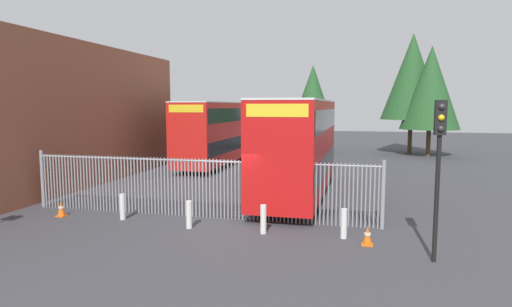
{
  "coord_description": "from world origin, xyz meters",
  "views": [
    {
      "loc": [
        4.63,
        -14.81,
        4.15
      ],
      "look_at": [
        0.0,
        4.0,
        2.0
      ],
      "focal_mm": 30.14,
      "sensor_mm": 36.0,
      "label": 1
    }
  ],
  "objects_px": {
    "bollard_near_right": "(263,219)",
    "bollard_far_right": "(344,224)",
    "traffic_light_kerbside": "(439,151)",
    "bollard_near_left": "(122,207)",
    "double_decker_bus_near_gate": "(299,144)",
    "traffic_cone_mid_forecourt": "(61,209)",
    "bollard_center_front": "(189,215)",
    "traffic_cone_by_gate": "(367,236)",
    "double_decker_bus_behind_fence_left": "(217,131)"
  },
  "relations": [
    {
      "from": "bollard_center_front",
      "to": "traffic_cone_by_gate",
      "type": "relative_size",
      "value": 1.61
    },
    {
      "from": "bollard_center_front",
      "to": "bollard_near_right",
      "type": "bearing_deg",
      "value": 0.45
    },
    {
      "from": "traffic_cone_mid_forecourt",
      "to": "double_decker_bus_behind_fence_left",
      "type": "bearing_deg",
      "value": 85.74
    },
    {
      "from": "double_decker_bus_behind_fence_left",
      "to": "bollard_near_right",
      "type": "height_order",
      "value": "double_decker_bus_behind_fence_left"
    },
    {
      "from": "double_decker_bus_near_gate",
      "to": "bollard_near_right",
      "type": "xyz_separation_m",
      "value": [
        -0.26,
        -6.26,
        -1.95
      ]
    },
    {
      "from": "bollard_near_right",
      "to": "traffic_light_kerbside",
      "type": "relative_size",
      "value": 0.22
    },
    {
      "from": "bollard_far_right",
      "to": "double_decker_bus_behind_fence_left",
      "type": "bearing_deg",
      "value": 121.9
    },
    {
      "from": "traffic_cone_mid_forecourt",
      "to": "double_decker_bus_near_gate",
      "type": "bearing_deg",
      "value": 36.06
    },
    {
      "from": "double_decker_bus_near_gate",
      "to": "traffic_cone_mid_forecourt",
      "type": "height_order",
      "value": "double_decker_bus_near_gate"
    },
    {
      "from": "bollard_center_front",
      "to": "bollard_far_right",
      "type": "bearing_deg",
      "value": 1.38
    },
    {
      "from": "double_decker_bus_behind_fence_left",
      "to": "bollard_near_left",
      "type": "xyz_separation_m",
      "value": [
        1.39,
        -14.67,
        -1.95
      ]
    },
    {
      "from": "bollard_center_front",
      "to": "traffic_light_kerbside",
      "type": "distance_m",
      "value": 8.12
    },
    {
      "from": "bollard_near_left",
      "to": "bollard_far_right",
      "type": "relative_size",
      "value": 1.0
    },
    {
      "from": "double_decker_bus_behind_fence_left",
      "to": "bollard_far_right",
      "type": "distance_m",
      "value": 17.83
    },
    {
      "from": "traffic_cone_by_gate",
      "to": "bollard_near_right",
      "type": "bearing_deg",
      "value": 172.85
    },
    {
      "from": "bollard_center_front",
      "to": "bollard_far_right",
      "type": "distance_m",
      "value": 5.16
    },
    {
      "from": "bollard_near_left",
      "to": "traffic_cone_by_gate",
      "type": "height_order",
      "value": "bollard_near_left"
    },
    {
      "from": "traffic_cone_mid_forecourt",
      "to": "traffic_light_kerbside",
      "type": "distance_m",
      "value": 13.29
    },
    {
      "from": "traffic_cone_mid_forecourt",
      "to": "traffic_light_kerbside",
      "type": "relative_size",
      "value": 0.14
    },
    {
      "from": "bollard_far_right",
      "to": "traffic_light_kerbside",
      "type": "xyz_separation_m",
      "value": [
        2.43,
        -1.52,
        2.51
      ]
    },
    {
      "from": "double_decker_bus_near_gate",
      "to": "double_decker_bus_behind_fence_left",
      "type": "bearing_deg",
      "value": 128.42
    },
    {
      "from": "bollard_near_right",
      "to": "bollard_far_right",
      "type": "xyz_separation_m",
      "value": [
        2.57,
        0.1,
        0.0
      ]
    },
    {
      "from": "traffic_cone_by_gate",
      "to": "double_decker_bus_near_gate",
      "type": "bearing_deg",
      "value": 114.43
    },
    {
      "from": "bollard_near_right",
      "to": "traffic_light_kerbside",
      "type": "height_order",
      "value": "traffic_light_kerbside"
    },
    {
      "from": "traffic_light_kerbside",
      "to": "bollard_far_right",
      "type": "bearing_deg",
      "value": 147.95
    },
    {
      "from": "double_decker_bus_behind_fence_left",
      "to": "bollard_near_right",
      "type": "relative_size",
      "value": 11.38
    },
    {
      "from": "traffic_light_kerbside",
      "to": "traffic_cone_mid_forecourt",
      "type": "bearing_deg",
      "value": 172.33
    },
    {
      "from": "bollard_far_right",
      "to": "bollard_near_left",
      "type": "bearing_deg",
      "value": 177.36
    },
    {
      "from": "bollard_near_left",
      "to": "bollard_center_front",
      "type": "xyz_separation_m",
      "value": [
        2.82,
        -0.49,
        0.0
      ]
    },
    {
      "from": "bollard_center_front",
      "to": "traffic_cone_mid_forecourt",
      "type": "xyz_separation_m",
      "value": [
        -5.31,
        0.34,
        -0.19
      ]
    },
    {
      "from": "traffic_cone_by_gate",
      "to": "traffic_light_kerbside",
      "type": "xyz_separation_m",
      "value": [
        1.72,
        -1.01,
        2.7
      ]
    },
    {
      "from": "bollard_near_left",
      "to": "bollard_far_right",
      "type": "xyz_separation_m",
      "value": [
        7.98,
        -0.37,
        0.0
      ]
    },
    {
      "from": "double_decker_bus_near_gate",
      "to": "bollard_center_front",
      "type": "relative_size",
      "value": 11.38
    },
    {
      "from": "bollard_near_right",
      "to": "bollard_far_right",
      "type": "bearing_deg",
      "value": 2.32
    },
    {
      "from": "bollard_near_left",
      "to": "bollard_far_right",
      "type": "distance_m",
      "value": 7.98
    },
    {
      "from": "bollard_near_left",
      "to": "double_decker_bus_near_gate",
      "type": "bearing_deg",
      "value": 45.6
    },
    {
      "from": "double_decker_bus_near_gate",
      "to": "bollard_near_right",
      "type": "height_order",
      "value": "double_decker_bus_near_gate"
    },
    {
      "from": "bollard_far_right",
      "to": "traffic_cone_mid_forecourt",
      "type": "bearing_deg",
      "value": 178.83
    },
    {
      "from": "double_decker_bus_near_gate",
      "to": "traffic_cone_by_gate",
      "type": "bearing_deg",
      "value": -65.57
    },
    {
      "from": "double_decker_bus_behind_fence_left",
      "to": "traffic_cone_mid_forecourt",
      "type": "bearing_deg",
      "value": -94.26
    },
    {
      "from": "bollard_center_front",
      "to": "bollard_near_right",
      "type": "xyz_separation_m",
      "value": [
        2.59,
        0.02,
        0.0
      ]
    },
    {
      "from": "double_decker_bus_near_gate",
      "to": "double_decker_bus_behind_fence_left",
      "type": "xyz_separation_m",
      "value": [
        -7.05,
        8.89,
        0.0
      ]
    },
    {
      "from": "double_decker_bus_behind_fence_left",
      "to": "traffic_light_kerbside",
      "type": "bearing_deg",
      "value": -54.55
    },
    {
      "from": "double_decker_bus_behind_fence_left",
      "to": "bollard_center_front",
      "type": "relative_size",
      "value": 11.38
    },
    {
      "from": "bollard_far_right",
      "to": "bollard_near_right",
      "type": "bearing_deg",
      "value": -177.68
    },
    {
      "from": "double_decker_bus_behind_fence_left",
      "to": "bollard_near_left",
      "type": "distance_m",
      "value": 14.87
    },
    {
      "from": "bollard_near_left",
      "to": "bollard_near_right",
      "type": "relative_size",
      "value": 1.0
    },
    {
      "from": "bollard_near_right",
      "to": "traffic_cone_mid_forecourt",
      "type": "height_order",
      "value": "bollard_near_right"
    },
    {
      "from": "bollard_center_front",
      "to": "traffic_cone_by_gate",
      "type": "xyz_separation_m",
      "value": [
        5.88,
        -0.39,
        -0.19
      ]
    },
    {
      "from": "traffic_cone_by_gate",
      "to": "bollard_far_right",
      "type": "bearing_deg",
      "value": 144.26
    }
  ]
}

